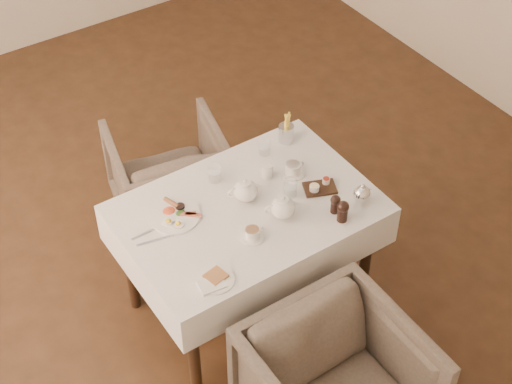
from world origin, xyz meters
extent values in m
plane|color=#311E10|center=(0.00, 0.00, 0.00)|extent=(5.00, 5.00, 0.00)
cube|color=black|center=(-0.29, -0.72, 0.72)|extent=(1.20, 0.80, 0.04)
cube|color=white|center=(-0.29, -0.72, 0.64)|extent=(1.28, 0.88, 0.23)
cylinder|color=black|center=(-0.83, -0.38, 0.35)|extent=(0.06, 0.06, 0.70)
cylinder|color=black|center=(0.25, -0.38, 0.35)|extent=(0.06, 0.06, 0.70)
cylinder|color=black|center=(-0.83, -1.06, 0.35)|extent=(0.06, 0.06, 0.70)
cylinder|color=black|center=(0.25, -1.06, 0.35)|extent=(0.06, 0.06, 0.70)
imported|color=#4B4237|center=(-0.30, 0.15, 0.31)|extent=(0.80, 0.82, 0.62)
cylinder|color=white|center=(-0.63, -0.57, 0.76)|extent=(0.26, 0.26, 0.01)
ellipsoid|color=#D24825|center=(-0.64, -0.53, 0.77)|extent=(0.06, 0.06, 0.02)
cylinder|color=brown|center=(-0.60, -0.49, 0.78)|extent=(0.05, 0.09, 0.02)
cylinder|color=black|center=(-0.58, -0.54, 0.77)|extent=(0.05, 0.05, 0.01)
cube|color=maroon|center=(-0.56, -0.61, 0.77)|extent=(0.09, 0.08, 0.01)
ellipsoid|color=#264C19|center=(-0.60, -0.57, 0.77)|extent=(0.05, 0.04, 0.02)
cylinder|color=white|center=(-0.68, -1.03, 0.76)|extent=(0.18, 0.18, 0.01)
cube|color=brown|center=(-0.67, -1.02, 0.77)|extent=(0.11, 0.10, 0.01)
cube|color=white|center=(-0.71, -1.05, 0.77)|extent=(0.13, 0.11, 0.02)
cylinder|color=white|center=(-0.08, -0.58, 0.79)|extent=(0.08, 0.08, 0.07)
cylinder|color=white|center=(-0.39, -0.90, 0.76)|extent=(0.12, 0.12, 0.01)
cylinder|color=white|center=(-0.39, -0.90, 0.79)|extent=(0.09, 0.09, 0.05)
cylinder|color=#A27149|center=(-0.39, -0.90, 0.81)|extent=(0.07, 0.07, 0.00)
cylinder|color=white|center=(0.05, -0.63, 0.76)|extent=(0.13, 0.13, 0.01)
cylinder|color=white|center=(0.05, -0.63, 0.79)|extent=(0.09, 0.09, 0.06)
cylinder|color=#A27149|center=(0.05, -0.63, 0.82)|extent=(0.08, 0.08, 0.00)
cylinder|color=silver|center=(-0.32, -0.45, 0.80)|extent=(0.09, 0.09, 0.09)
cylinder|color=silver|center=(-0.06, -0.76, 0.80)|extent=(0.09, 0.09, 0.10)
cylinder|color=silver|center=(0.01, -0.42, 0.80)|extent=(0.08, 0.08, 0.09)
cube|color=black|center=(0.09, -0.81, 0.76)|extent=(0.20, 0.17, 0.01)
cylinder|color=white|center=(0.06, -0.81, 0.78)|extent=(0.05, 0.05, 0.03)
cylinder|color=maroon|center=(0.14, -0.80, 0.78)|extent=(0.04, 0.04, 0.03)
cylinder|color=silver|center=(0.18, -0.39, 0.81)|extent=(0.08, 0.08, 0.10)
cube|color=silver|center=(-0.79, -0.59, 0.76)|extent=(0.18, 0.02, 0.00)
cube|color=silver|center=(-0.79, -0.66, 0.76)|extent=(0.19, 0.05, 0.00)
camera|label=1|loc=(-1.82, -3.08, 3.52)|focal=55.00mm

